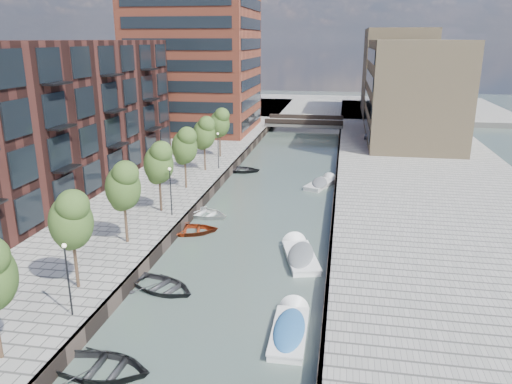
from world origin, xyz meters
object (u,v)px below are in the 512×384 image
(sloop_3, at_px, (203,216))
(sloop_1, at_px, (162,290))
(tree_3, at_px, (159,162))
(bridge, at_px, (305,122))
(motorboat_3, at_px, (290,328))
(car, at_px, (370,135))
(tree_4, at_px, (184,145))
(sloop_4, at_px, (240,172))
(sloop_0, at_px, (101,373))
(tree_2, at_px, (123,185))
(sloop_2, at_px, (189,233))
(tree_6, at_px, (219,122))
(motorboat_4, at_px, (321,184))
(tree_5, at_px, (204,132))
(motorboat_1, at_px, (300,255))
(tree_1, at_px, (71,219))

(sloop_3, bearing_deg, sloop_1, -158.34)
(tree_3, xyz_separation_m, sloop_1, (4.35, -11.73, -5.31))
(bridge, height_order, sloop_3, bridge)
(motorboat_3, distance_m, car, 51.69)
(tree_4, distance_m, sloop_4, 12.39)
(sloop_0, bearing_deg, sloop_4, 4.00)
(tree_2, bearing_deg, sloop_2, 57.21)
(sloop_0, relative_size, sloop_1, 1.08)
(tree_2, relative_size, sloop_1, 1.28)
(bridge, distance_m, sloop_0, 67.18)
(tree_6, distance_m, sloop_1, 33.44)
(motorboat_4, bearing_deg, sloop_4, 156.77)
(tree_5, distance_m, car, 29.48)
(tree_6, bearing_deg, tree_3, -90.00)
(tree_5, bearing_deg, sloop_3, -75.64)
(tree_6, xyz_separation_m, motorboat_1, (12.42, -26.46, -5.08))
(tree_4, bearing_deg, bridge, 78.00)
(bridge, bearing_deg, tree_2, -98.95)
(tree_4, bearing_deg, tree_3, -90.00)
(tree_1, relative_size, tree_2, 1.00)
(tree_1, xyz_separation_m, sloop_3, (3.10, 15.89, -5.31))
(tree_3, relative_size, sloop_3, 1.20)
(sloop_2, bearing_deg, bridge, -19.69)
(tree_1, distance_m, tree_6, 35.00)
(tree_1, height_order, tree_5, same)
(bridge, distance_m, motorboat_1, 52.62)
(bridge, bearing_deg, tree_4, -102.00)
(tree_3, bearing_deg, tree_1, -90.00)
(tree_1, bearing_deg, motorboat_4, 64.62)
(tree_1, height_order, motorboat_1, tree_1)
(tree_6, relative_size, sloop_0, 1.19)
(tree_4, xyz_separation_m, sloop_2, (3.10, -9.19, -5.31))
(motorboat_4, bearing_deg, sloop_1, -109.03)
(tree_1, relative_size, sloop_0, 1.19)
(tree_2, distance_m, tree_5, 21.00)
(tree_4, xyz_separation_m, car, (18.96, 29.27, -3.73))
(tree_4, bearing_deg, motorboat_1, -45.09)
(sloop_2, xyz_separation_m, motorboat_4, (9.95, 15.69, 0.20))
(bridge, height_order, tree_5, tree_5)
(tree_1, bearing_deg, motorboat_3, -4.63)
(tree_1, xyz_separation_m, tree_4, (0.00, 21.00, 0.00))
(sloop_2, bearing_deg, tree_6, -5.81)
(bridge, bearing_deg, sloop_3, -96.83)
(tree_4, xyz_separation_m, motorboat_4, (13.05, 6.51, -5.10))
(tree_5, bearing_deg, car, 49.59)
(sloop_1, bearing_deg, tree_5, 31.89)
(tree_6, distance_m, sloop_3, 20.07)
(sloop_2, height_order, motorboat_3, motorboat_3)
(motorboat_1, bearing_deg, sloop_4, 111.67)
(tree_3, distance_m, car, 41.10)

